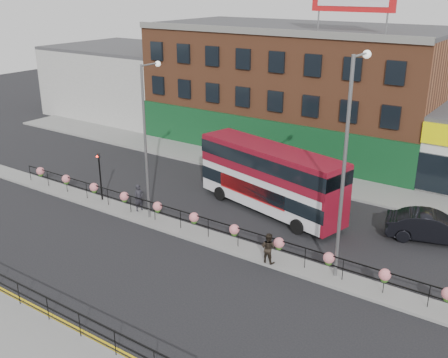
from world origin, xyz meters
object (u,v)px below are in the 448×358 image
Objects in this scene: pedestrian_a at (139,198)px; car at (432,227)px; pedestrian_b at (268,248)px; double_decker_bus at (271,173)px; lamp_column_east at (348,151)px; lamp_column_west at (147,129)px.

car is at bearing -51.09° from pedestrian_a.
pedestrian_b is at bearing 123.44° from car.
double_decker_bus is 8.36m from pedestrian_a.
pedestrian_a is 0.16× the size of lamp_column_east.
double_decker_bus is 9.77m from car.
pedestrian_b is at bearing -163.18° from lamp_column_east.
lamp_column_east is at bearing 139.49° from car.
double_decker_bus is at bearing 143.69° from lamp_column_east.
car is at bearing 24.08° from lamp_column_west.
pedestrian_a is 14.36m from lamp_column_east.
pedestrian_b is 0.15× the size of lamp_column_east.
lamp_column_east is at bearing 0.55° from lamp_column_west.
lamp_column_west is at bearing -179.45° from lamp_column_east.
car is 17.35m from pedestrian_a.
pedestrian_b reaches higher than car.
lamp_column_west reaches higher than double_decker_bus.
double_decker_bus reaches higher than pedestrian_a.
lamp_column_east reaches higher than double_decker_bus.
lamp_column_east reaches higher than lamp_column_west.
double_decker_bus is 9.14m from lamp_column_east.
car is 0.50× the size of lamp_column_east.
pedestrian_a is at bearing -5.47° from pedestrian_b.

